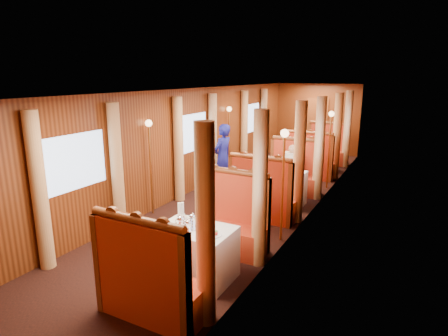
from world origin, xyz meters
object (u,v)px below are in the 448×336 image
Objects in this scene: rose_vase_mid at (281,164)px; banquette_far_fwd at (310,163)px; banquette_near_aft at (229,225)px; table_mid at (280,188)px; teapot_back at (193,221)px; rose_vase_far at (320,140)px; tea_tray at (186,227)px; teapot_right at (189,226)px; banquette_near_fwd at (150,285)px; fruit_plate at (212,234)px; table_near at (196,253)px; passenger at (292,164)px; table_far at (319,158)px; steward at (223,157)px; banquette_far_aft at (327,150)px; banquette_mid_aft at (294,175)px; banquette_mid_fwd at (262,199)px; teapot_left at (181,224)px.

banquette_far_fwd is at bearing 90.36° from rose_vase_mid.
banquette_near_aft is 2.49m from table_mid.
rose_vase_far reaches higher than teapot_back.
teapot_back is (0.03, 0.13, 0.06)m from tea_tray.
teapot_right is 7.09m from rose_vase_far.
table_mid is 2.92× the size of rose_vase_far.
banquette_far_fwd is at bearing 111.24° from teapot_right.
banquette_near_aft is 3.72× the size of rose_vase_far.
banquette_near_aft is at bearing -89.99° from rose_vase_far.
banquette_near_fwd is 8.57× the size of teapot_back.
fruit_plate is at bearing 21.66° from teapot_right.
teapot_right reaches higher than fruit_plate.
table_mid is at bearing 90.00° from table_near.
table_mid is 0.88m from passenger.
banquette_near_aft is 5.58× the size of fruit_plate.
table_far is 3.52m from steward.
table_mid is at bearing 95.20° from fruit_plate.
banquette_near_fwd is 8.03m from rose_vase_far.
table_far is at bearing 90.00° from banquette_near_aft.
banquette_mid_aft is at bearing -90.00° from banquette_far_aft.
banquette_near_fwd reaches higher than teapot_back.
banquette_mid_aft reaches higher than rose_vase_mid.
banquette_mid_aft is (0.00, 2.03, 0.00)m from banquette_mid_fwd.
teapot_right is (0.11, 0.01, -0.02)m from teapot_left.
teapot_back is 0.43× the size of rose_vase_far.
steward is at bearing 100.85° from teapot_back.
teapot_right is at bearing -115.87° from table_near.
fruit_plate is at bearing -84.80° from table_mid.
passenger is (-0.02, 0.81, -0.19)m from rose_vase_mid.
teapot_back is at bearing -90.93° from banquette_far_fwd.
banquette_mid_aft is 7.26× the size of teapot_left.
fruit_plate is at bearing -82.78° from banquette_mid_fwd.
rose_vase_mid is at bearing 90.77° from teapot_left.
banquette_mid_aft is at bearing 90.00° from banquette_near_fwd.
teapot_right is at bearing -90.60° from passenger.
table_near is 1.02m from banquette_near_fwd.
banquette_far_aft is at bearing 90.00° from banquette_near_fwd.
table_mid is 1.75m from steward.
rose_vase_mid is (0.06, 3.58, 0.12)m from teapot_right.
steward is (-1.64, 0.41, 0.45)m from table_mid.
banquette_far_aft is 3.72× the size of rose_vase_far.
table_far is 1.38× the size of passenger.
passenger is at bearing 112.11° from steward.
banquette_mid_fwd is 3.50m from banquette_far_fwd.
rose_vase_far is (0.12, 7.04, 0.17)m from tea_tray.
teapot_left is at bearing -145.55° from table_near.
banquette_mid_fwd is 9.87× the size of teapot_right.
table_near is at bearing -90.00° from table_far.
tea_tray is (-0.12, -8.05, 0.33)m from banquette_far_aft.
teapot_back is at bearing 77.26° from tea_tray.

